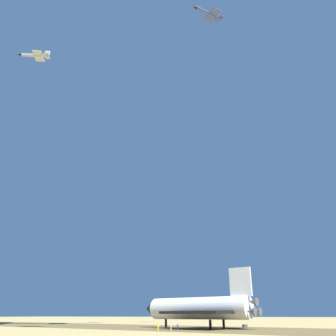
{
  "coord_description": "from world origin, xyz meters",
  "views": [
    {
      "loc": [
        -32.72,
        106.84,
        3.61
      ],
      "look_at": [
        9.28,
        14.09,
        45.72
      ],
      "focal_mm": 38.04,
      "sensor_mm": 36.0,
      "label": 1
    }
  ],
  "objects": [
    {
      "name": "ground_plane",
      "position": [
        0.0,
        0.0,
        0.0
      ],
      "size": [
        1200.0,
        1200.0,
        0.0
      ],
      "primitive_type": "plane",
      "color": "tan"
    },
    {
      "name": "runway_strip",
      "position": [
        4.9,
        2.32,
        0.01
      ],
      "size": [
        438.1,
        145.57,
        0.02
      ],
      "primitive_type": "cube",
      "rotation": [
        0.0,
        0.0,
        -0.24
      ],
      "color": "brown",
      "rests_on": "ground"
    },
    {
      "name": "space_shuttle",
      "position": [
        5.42,
        2.2,
        5.35
      ],
      "size": [
        38.63,
        27.54,
        15.8
      ],
      "rotation": [
        0.0,
        0.0,
        -0.24
      ],
      "color": "white",
      "rests_on": "ground"
    },
    {
      "name": "chase_jet_lead",
      "position": [
        82.98,
        7.38,
        119.89
      ],
      "size": [
        14.62,
        10.11,
        4.0
      ],
      "rotation": [
        0.0,
        0.0,
        0.51
      ],
      "color": "#999EA3"
    },
    {
      "name": "chase_jet_right_wing",
      "position": [
        -1.18,
        -5.48,
        122.9
      ],
      "size": [
        11.35,
        13.99,
        4.0
      ],
      "rotation": [
        0.0,
        0.0,
        0.94
      ],
      "color": "#38478C"
    },
    {
      "name": "ground_crew_near_nose",
      "position": [
        4.34,
        19.24,
        0.94
      ],
      "size": [
        0.39,
        0.6,
        1.73
      ],
      "rotation": [
        0.0,
        0.0,
        0.43
      ],
      "color": "#194799",
      "rests_on": "ground"
    },
    {
      "name": "ground_crew_mid_fuselage",
      "position": [
        6.2,
        19.13,
        0.94
      ],
      "size": [
        0.28,
        0.65,
        1.73
      ],
      "rotation": [
        0.0,
        0.0,
        3.25
      ],
      "color": "silver",
      "rests_on": "ground"
    },
    {
      "name": "ground_crew_near_wingtip",
      "position": [
        8.91,
        20.8,
        0.94
      ],
      "size": [
        0.54,
        0.43,
        1.73
      ],
      "rotation": [
        0.0,
        0.0,
        5.35
      ],
      "color": "yellow",
      "rests_on": "ground"
    },
    {
      "name": "ground_support_crate",
      "position": [
        -4.63,
        -13.31,
        0.43
      ],
      "size": [
        1.61,
        1.65,
        0.86
      ],
      "primitive_type": "cube",
      "rotation": [
        0.0,
        0.0,
        0.87
      ],
      "color": "#4C4C51",
      "rests_on": "ground"
    }
  ]
}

